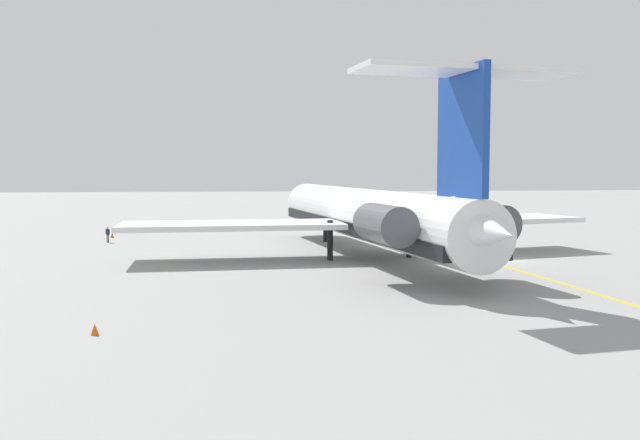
# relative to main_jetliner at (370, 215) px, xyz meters

# --- Properties ---
(ground) EXTENTS (356.23, 356.23, 0.00)m
(ground) POSITION_rel_main_jetliner_xyz_m (-2.26, -11.25, -3.83)
(ground) COLOR gray
(main_jetliner) EXTENTS (48.08, 42.68, 14.03)m
(main_jetliner) POSITION_rel_main_jetliner_xyz_m (0.00, 0.00, 0.00)
(main_jetliner) COLOR white
(main_jetliner) RESTS_ON ground
(ground_crew_near_nose) EXTENTS (0.27, 0.43, 1.68)m
(ground_crew_near_nose) POSITION_rel_main_jetliner_xyz_m (15.79, 25.25, -2.76)
(ground_crew_near_nose) COLOR black
(ground_crew_near_nose) RESTS_ON ground
(ground_crew_near_tail) EXTENTS (0.41, 0.28, 1.76)m
(ground_crew_near_tail) POSITION_rel_main_jetliner_xyz_m (26.43, -11.22, -2.71)
(ground_crew_near_tail) COLOR black
(ground_crew_near_tail) RESTS_ON ground
(safety_cone_nose) EXTENTS (0.40, 0.40, 0.55)m
(safety_cone_nose) POSITION_rel_main_jetliner_xyz_m (20.77, 25.75, -3.55)
(safety_cone_nose) COLOR #EA590F
(safety_cone_nose) RESTS_ON ground
(safety_cone_wingtip) EXTENTS (0.40, 0.40, 0.55)m
(safety_cone_wingtip) POSITION_rel_main_jetliner_xyz_m (28.50, -9.60, -3.55)
(safety_cone_wingtip) COLOR #EA590F
(safety_cone_wingtip) RESTS_ON ground
(safety_cone_tail) EXTENTS (0.40, 0.40, 0.55)m
(safety_cone_tail) POSITION_rel_main_jetliner_xyz_m (-25.72, 17.71, -3.55)
(safety_cone_tail) COLOR #EA590F
(safety_cone_tail) RESTS_ON ground
(taxiway_centreline) EXTENTS (107.54, 10.43, 0.01)m
(taxiway_centreline) POSITION_rel_main_jetliner_xyz_m (1.34, -9.20, -3.82)
(taxiway_centreline) COLOR gold
(taxiway_centreline) RESTS_ON ground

